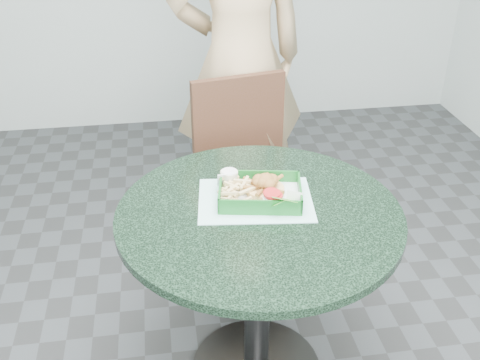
{
  "coord_description": "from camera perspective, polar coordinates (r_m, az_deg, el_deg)",
  "views": [
    {
      "loc": [
        -0.3,
        -1.54,
        1.81
      ],
      "look_at": [
        -0.05,
        0.1,
        0.83
      ],
      "focal_mm": 42.0,
      "sensor_mm": 36.0,
      "label": 1
    }
  ],
  "objects": [
    {
      "name": "diner_person",
      "position": [
        2.72,
        -0.03,
        16.63
      ],
      "size": [
        0.93,
        0.69,
        2.33
      ],
      "primitive_type": "imported",
      "rotation": [
        0.0,
        0.0,
        3.31
      ],
      "color": "tan",
      "rests_on": "floor"
    },
    {
      "name": "cafe_table",
      "position": [
        1.99,
        1.87,
        -7.66
      ],
      "size": [
        0.97,
        0.97,
        0.75
      ],
      "color": "#282828",
      "rests_on": "floor"
    },
    {
      "name": "crab_sandwich",
      "position": [
        1.95,
        2.47,
        -0.87
      ],
      "size": [
        0.13,
        0.13,
        0.08
      ],
      "rotation": [
        0.0,
        0.0,
        0.28
      ],
      "color": "tan",
      "rests_on": "food_basket"
    },
    {
      "name": "sauce_ramekin",
      "position": [
        1.98,
        -1.48,
        -0.29
      ],
      "size": [
        0.06,
        0.06,
        0.04
      ],
      "rotation": [
        0.0,
        0.0,
        0.38
      ],
      "color": "beige",
      "rests_on": "food_basket"
    },
    {
      "name": "placemat",
      "position": [
        1.95,
        1.56,
        -2.53
      ],
      "size": [
        0.42,
        0.34,
        0.0
      ],
      "primitive_type": "cube",
      "rotation": [
        0.0,
        0.0,
        -0.12
      ],
      "color": "#A5E2DC",
      "rests_on": "cafe_table"
    },
    {
      "name": "dining_chair",
      "position": [
        2.65,
        0.22,
        1.56
      ],
      "size": [
        0.45,
        0.45,
        0.93
      ],
      "rotation": [
        0.0,
        0.0,
        0.2
      ],
      "color": "#3A230F",
      "rests_on": "floor"
    },
    {
      "name": "food_basket",
      "position": [
        1.94,
        2.03,
        -2.06
      ],
      "size": [
        0.28,
        0.2,
        0.06
      ],
      "rotation": [
        0.0,
        0.0,
        -0.18
      ],
      "color": "#136120",
      "rests_on": "placemat"
    },
    {
      "name": "fries_pile",
      "position": [
        1.92,
        -0.55,
        -1.62
      ],
      "size": [
        0.13,
        0.14,
        0.05
      ],
      "primitive_type": null,
      "rotation": [
        0.0,
        0.0,
        0.12
      ],
      "color": "#E0C07C",
      "rests_on": "food_basket"
    },
    {
      "name": "garnish_cup",
      "position": [
        1.89,
        3.86,
        -2.3
      ],
      "size": [
        0.1,
        0.1,
        0.04
      ],
      "rotation": [
        0.0,
        0.0,
        -0.19
      ],
      "color": "white",
      "rests_on": "food_basket"
    }
  ]
}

